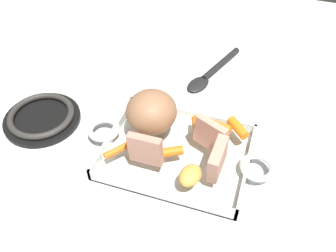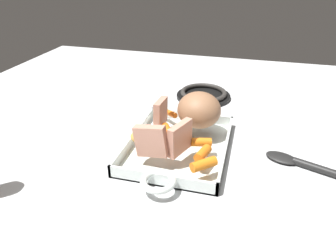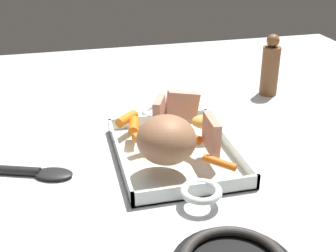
{
  "view_description": "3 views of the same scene",
  "coord_description": "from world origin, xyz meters",
  "px_view_note": "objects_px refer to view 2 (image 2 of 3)",
  "views": [
    {
      "loc": [
        -0.14,
        0.49,
        0.61
      ],
      "look_at": [
        0.02,
        -0.01,
        0.07
      ],
      "focal_mm": 38.97,
      "sensor_mm": 36.0,
      "label": 1
    },
    {
      "loc": [
        -0.65,
        -0.15,
        0.42
      ],
      "look_at": [
        -0.0,
        0.03,
        0.06
      ],
      "focal_mm": 34.21,
      "sensor_mm": 36.0,
      "label": 2
    },
    {
      "loc": [
        0.77,
        -0.21,
        0.46
      ],
      "look_at": [
        -0.03,
        -0.01,
        0.06
      ],
      "focal_mm": 47.72,
      "sensor_mm": 36.0,
      "label": 3
    }
  ],
  "objects_px": {
    "roasting_dish": "(178,145)",
    "roast_slice_thin": "(151,141)",
    "baby_carrot_northwest": "(203,153)",
    "roast_slice_thick": "(180,138)",
    "pork_roast": "(199,110)",
    "baby_carrot_southeast": "(168,131)",
    "baby_carrot_center_left": "(204,164)",
    "baby_carrot_center_right": "(169,113)",
    "stove_burner_rear": "(204,94)",
    "serving_spoon": "(309,166)",
    "roast_slice_outer": "(161,113)",
    "baby_carrot_long": "(201,142)",
    "potato_halved": "(141,137)"
  },
  "relations": [
    {
      "from": "baby_carrot_center_right",
      "to": "baby_carrot_northwest",
      "type": "xyz_separation_m",
      "value": [
        -0.18,
        -0.13,
        0.0
      ]
    },
    {
      "from": "roast_slice_thin",
      "to": "baby_carrot_northwest",
      "type": "bearing_deg",
      "value": -80.48
    },
    {
      "from": "roast_slice_outer",
      "to": "baby_carrot_center_right",
      "type": "distance_m",
      "value": 0.07
    },
    {
      "from": "baby_carrot_long",
      "to": "baby_carrot_center_right",
      "type": "xyz_separation_m",
      "value": [
        0.14,
        0.11,
        -0.0
      ]
    },
    {
      "from": "roast_slice_thin",
      "to": "baby_carrot_center_right",
      "type": "bearing_deg",
      "value": 4.36
    },
    {
      "from": "baby_carrot_center_left",
      "to": "baby_carrot_northwest",
      "type": "bearing_deg",
      "value": 12.31
    },
    {
      "from": "roasting_dish",
      "to": "potato_halved",
      "type": "xyz_separation_m",
      "value": [
        -0.05,
        0.08,
        0.04
      ]
    },
    {
      "from": "roasting_dish",
      "to": "roast_slice_thick",
      "type": "relative_size",
      "value": 5.87
    },
    {
      "from": "roast_slice_thick",
      "to": "baby_carrot_long",
      "type": "bearing_deg",
      "value": -47.93
    },
    {
      "from": "baby_carrot_center_right",
      "to": "baby_carrot_center_left",
      "type": "bearing_deg",
      "value": -148.89
    },
    {
      "from": "baby_carrot_center_left",
      "to": "roast_slice_thin",
      "type": "bearing_deg",
      "value": 80.09
    },
    {
      "from": "baby_carrot_center_left",
      "to": "roast_slice_outer",
      "type": "bearing_deg",
      "value": 40.88
    },
    {
      "from": "roasting_dish",
      "to": "roast_slice_thick",
      "type": "bearing_deg",
      "value": -163.85
    },
    {
      "from": "roasting_dish",
      "to": "baby_carrot_center_left",
      "type": "distance_m",
      "value": 0.14
    },
    {
      "from": "baby_carrot_long",
      "to": "baby_carrot_center_left",
      "type": "relative_size",
      "value": 0.83
    },
    {
      "from": "baby_carrot_northwest",
      "to": "baby_carrot_long",
      "type": "bearing_deg",
      "value": 14.23
    },
    {
      "from": "baby_carrot_center_left",
      "to": "potato_halved",
      "type": "bearing_deg",
      "value": 68.02
    },
    {
      "from": "pork_roast",
      "to": "baby_carrot_southeast",
      "type": "bearing_deg",
      "value": 134.53
    },
    {
      "from": "baby_carrot_northwest",
      "to": "roast_slice_thick",
      "type": "bearing_deg",
      "value": 79.43
    },
    {
      "from": "pork_roast",
      "to": "baby_carrot_southeast",
      "type": "height_order",
      "value": "pork_roast"
    },
    {
      "from": "roast_slice_outer",
      "to": "potato_halved",
      "type": "height_order",
      "value": "roast_slice_outer"
    },
    {
      "from": "baby_carrot_southeast",
      "to": "stove_burner_rear",
      "type": "relative_size",
      "value": 0.28
    },
    {
      "from": "baby_carrot_northwest",
      "to": "roast_slice_thin",
      "type": "bearing_deg",
      "value": 99.52
    },
    {
      "from": "roasting_dish",
      "to": "serving_spoon",
      "type": "relative_size",
      "value": 1.81
    },
    {
      "from": "roast_slice_thick",
      "to": "baby_carrot_long",
      "type": "height_order",
      "value": "roast_slice_thick"
    },
    {
      "from": "baby_carrot_southeast",
      "to": "baby_carrot_northwest",
      "type": "distance_m",
      "value": 0.13
    },
    {
      "from": "baby_carrot_northwest",
      "to": "serving_spoon",
      "type": "distance_m",
      "value": 0.24
    },
    {
      "from": "roast_slice_thin",
      "to": "baby_carrot_northwest",
      "type": "xyz_separation_m",
      "value": [
        0.02,
        -0.11,
        -0.02
      ]
    },
    {
      "from": "roasting_dish",
      "to": "baby_carrot_center_left",
      "type": "bearing_deg",
      "value": -144.75
    },
    {
      "from": "roasting_dish",
      "to": "roast_slice_thick",
      "type": "height_order",
      "value": "roast_slice_thick"
    },
    {
      "from": "roast_slice_thick",
      "to": "serving_spoon",
      "type": "bearing_deg",
      "value": -78.23
    },
    {
      "from": "roast_slice_thin",
      "to": "serving_spoon",
      "type": "height_order",
      "value": "roast_slice_thin"
    },
    {
      "from": "pork_roast",
      "to": "baby_carrot_northwest",
      "type": "relative_size",
      "value": 2.14
    },
    {
      "from": "roast_slice_outer",
      "to": "baby_carrot_center_left",
      "type": "relative_size",
      "value": 1.23
    },
    {
      "from": "roasting_dish",
      "to": "roast_slice_outer",
      "type": "distance_m",
      "value": 0.1
    },
    {
      "from": "baby_carrot_center_left",
      "to": "stove_burner_rear",
      "type": "xyz_separation_m",
      "value": [
        0.45,
        0.08,
        -0.03
      ]
    },
    {
      "from": "baby_carrot_southeast",
      "to": "baby_carrot_center_right",
      "type": "relative_size",
      "value": 0.8
    },
    {
      "from": "roast_slice_outer",
      "to": "baby_carrot_northwest",
      "type": "xyz_separation_m",
      "value": [
        -0.12,
        -0.13,
        -0.02
      ]
    },
    {
      "from": "serving_spoon",
      "to": "pork_roast",
      "type": "bearing_deg",
      "value": 4.89
    },
    {
      "from": "pork_roast",
      "to": "roast_slice_thick",
      "type": "bearing_deg",
      "value": 172.69
    },
    {
      "from": "baby_carrot_northwest",
      "to": "serving_spoon",
      "type": "height_order",
      "value": "baby_carrot_northwest"
    },
    {
      "from": "roast_slice_outer",
      "to": "serving_spoon",
      "type": "relative_size",
      "value": 0.3
    },
    {
      "from": "roasting_dish",
      "to": "baby_carrot_northwest",
      "type": "relative_size",
      "value": 8.0
    },
    {
      "from": "roasting_dish",
      "to": "baby_carrot_long",
      "type": "height_order",
      "value": "baby_carrot_long"
    },
    {
      "from": "roasting_dish",
      "to": "roast_slice_thin",
      "type": "bearing_deg",
      "value": 157.05
    },
    {
      "from": "roast_slice_outer",
      "to": "serving_spoon",
      "type": "distance_m",
      "value": 0.37
    },
    {
      "from": "pork_roast",
      "to": "baby_carrot_center_right",
      "type": "height_order",
      "value": "pork_roast"
    },
    {
      "from": "roasting_dish",
      "to": "roast_slice_thin",
      "type": "distance_m",
      "value": 0.12
    },
    {
      "from": "baby_carrot_southeast",
      "to": "serving_spoon",
      "type": "bearing_deg",
      "value": -91.77
    },
    {
      "from": "roast_slice_outer",
      "to": "baby_carrot_center_right",
      "type": "bearing_deg",
      "value": -4.2
    }
  ]
}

